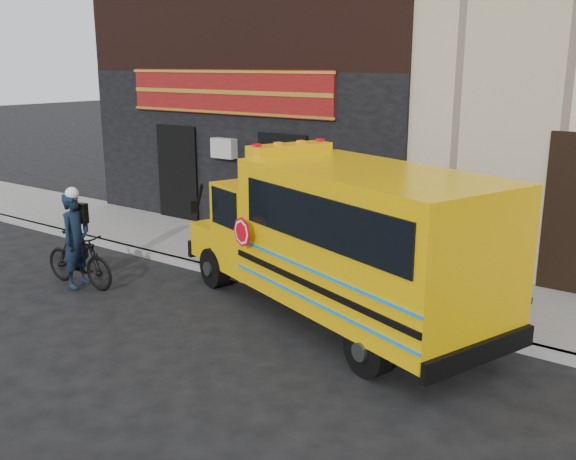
# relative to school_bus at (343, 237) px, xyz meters

# --- Properties ---
(ground) EXTENTS (120.00, 120.00, 0.00)m
(ground) POSITION_rel_school_bus_xyz_m (-0.58, -1.98, -1.51)
(ground) COLOR black
(ground) RESTS_ON ground
(curb) EXTENTS (40.00, 0.20, 0.15)m
(curb) POSITION_rel_school_bus_xyz_m (-0.58, 0.62, -1.43)
(curb) COLOR gray
(curb) RESTS_ON ground
(sidewalk) EXTENTS (40.00, 3.00, 0.15)m
(sidewalk) POSITION_rel_school_bus_xyz_m (-0.58, 2.12, -1.43)
(sidewalk) COLOR slate
(sidewalk) RESTS_ON ground
(school_bus) EXTENTS (7.21, 4.30, 2.92)m
(school_bus) POSITION_rel_school_bus_xyz_m (0.00, 0.00, 0.00)
(school_bus) COLOR black
(school_bus) RESTS_ON ground
(bicycle) EXTENTS (1.87, 0.64, 1.11)m
(bicycle) POSITION_rel_school_bus_xyz_m (-5.20, -1.52, -0.96)
(bicycle) COLOR black
(bicycle) RESTS_ON ground
(cyclist) EXTENTS (0.60, 0.78, 1.88)m
(cyclist) POSITION_rel_school_bus_xyz_m (-5.12, -1.61, -0.57)
(cyclist) COLOR black
(cyclist) RESTS_ON ground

